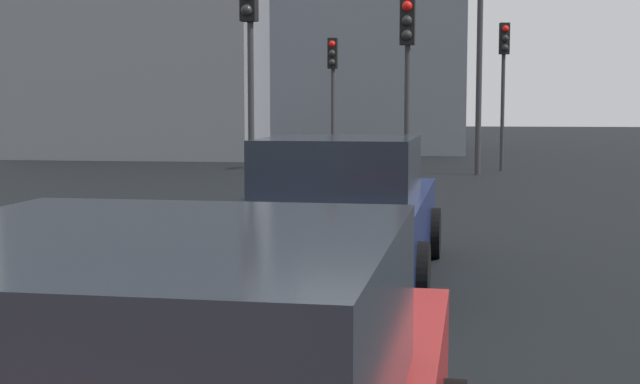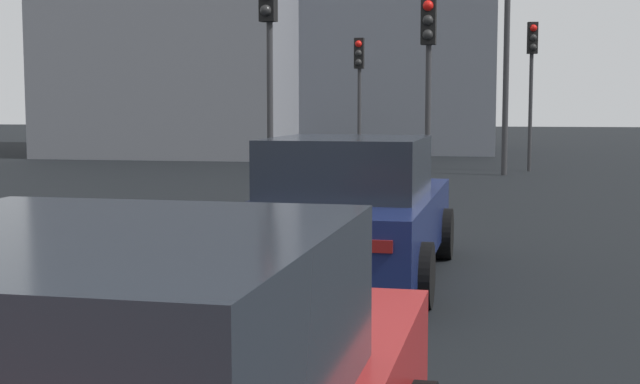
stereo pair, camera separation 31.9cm
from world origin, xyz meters
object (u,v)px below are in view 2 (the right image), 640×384
traffic_light_near_right (359,75)px  traffic_light_far_right (428,56)px  car_navy_lead (351,211)px  traffic_light_far_left (268,40)px  traffic_light_near_left (532,65)px

traffic_light_near_right → traffic_light_far_right: (-9.11, -2.57, 0.05)m
car_navy_lead → traffic_light_far_right: 7.66m
traffic_light_far_left → traffic_light_near_left: bearing=164.0°
car_navy_lead → traffic_light_far_left: size_ratio=1.07×
traffic_light_near_right → traffic_light_far_right: 9.47m
traffic_light_far_right → traffic_light_far_left: bearing=-49.4°
traffic_light_near_right → traffic_light_far_right: bearing=19.2°
traffic_light_near_left → traffic_light_near_right: bearing=-96.9°
car_navy_lead → traffic_light_far_left: traffic_light_far_left is taller
traffic_light_far_right → traffic_light_near_left: bearing=169.5°
car_navy_lead → traffic_light_near_right: 16.74m
traffic_light_far_left → traffic_light_far_right: (1.95, -2.65, -0.20)m
traffic_light_near_right → traffic_light_near_left: bearing=95.1°
traffic_light_near_left → traffic_light_near_right: traffic_light_near_left is taller
traffic_light_near_right → traffic_light_far_left: traffic_light_far_left is taller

